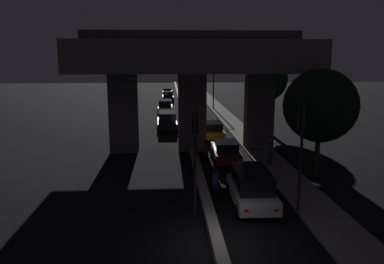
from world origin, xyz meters
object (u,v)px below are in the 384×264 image
car_black_fourth_oncoming (167,92)px  car_white_lead (251,187)px  traffic_light_right_of_median (301,140)px  pedestrian_on_sidewalk (270,152)px  car_dark_blue_third_oncoming (168,97)px  car_taxi_yellow_third (212,130)px  car_black_lead_oncoming (167,120)px  street_lamp (211,78)px  motorcycle_blue_filtering_near (216,184)px  traffic_light_left_of_median (195,143)px  car_dark_red_second (226,151)px  motorcycle_red_filtering_mid (206,151)px  motorcycle_black_filtering_far (197,131)px  car_taxi_yellow_second_oncoming (165,106)px

car_black_fourth_oncoming → car_white_lead: bearing=5.3°
traffic_light_right_of_median → pedestrian_on_sidewalk: (0.76, 7.68, -2.50)m
car_white_lead → car_dark_blue_third_oncoming: (-4.15, 44.75, -0.02)m
car_white_lead → car_dark_blue_third_oncoming: bearing=6.5°
car_taxi_yellow_third → car_black_lead_oncoming: car_black_lead_oncoming is taller
traffic_light_right_of_median → pedestrian_on_sidewalk: bearing=84.4°
car_white_lead → car_black_fourth_oncoming: size_ratio=1.02×
street_lamp → motorcycle_blue_filtering_near: street_lamp is taller
car_white_lead → motorcycle_blue_filtering_near: 2.14m
car_black_fourth_oncoming → motorcycle_blue_filtering_near: bearing=3.7°
traffic_light_right_of_median → car_black_lead_oncoming: traffic_light_right_of_median is taller
traffic_light_right_of_median → car_white_lead: (-1.99, 0.97, -2.54)m
car_white_lead → car_black_fourth_oncoming: 55.27m
car_white_lead → car_taxi_yellow_third: (-0.20, 15.36, -0.12)m
traffic_light_left_of_median → car_white_lead: 3.86m
car_white_lead → car_dark_red_second: car_white_lead is taller
motorcycle_red_filtering_mid → motorcycle_black_filtering_far: bearing=-0.6°
street_lamp → pedestrian_on_sidewalk: 29.44m
car_dark_red_second → car_dark_blue_third_oncoming: bearing=8.3°
car_taxi_yellow_second_oncoming → car_dark_blue_third_oncoming: car_taxi_yellow_second_oncoming is taller
street_lamp → car_taxi_yellow_third: street_lamp is taller
traffic_light_right_of_median → car_taxi_yellow_third: (-2.19, 16.33, -2.66)m
motorcycle_red_filtering_mid → motorcycle_black_filtering_far: size_ratio=1.06×
car_taxi_yellow_third → car_taxi_yellow_second_oncoming: (-4.26, 16.32, 0.11)m
car_black_fourth_oncoming → car_dark_blue_third_oncoming: bearing=1.4°
traffic_light_right_of_median → car_taxi_yellow_third: size_ratio=1.26×
car_white_lead → car_dark_red_second: size_ratio=1.00×
car_taxi_yellow_second_oncoming → street_lamp: bearing=125.6°
car_taxi_yellow_second_oncoming → motorcycle_blue_filtering_near: (2.89, -30.26, -0.31)m
car_black_lead_oncoming → motorcycle_red_filtering_mid: 12.10m
street_lamp → car_taxi_yellow_third: size_ratio=1.83×
car_white_lead → car_taxi_yellow_third: bearing=2.0°
car_black_lead_oncoming → car_dark_red_second: bearing=16.0°
car_taxi_yellow_third → car_black_lead_oncoming: bearing=36.6°
car_white_lead → traffic_light_left_of_median: bearing=110.1°
car_taxi_yellow_second_oncoming → car_black_fourth_oncoming: size_ratio=0.95×
motorcycle_black_filtering_far → car_dark_red_second: bearing=-173.9°
traffic_light_right_of_median → car_taxi_yellow_second_oncoming: (-6.44, 32.66, -2.54)m
car_taxi_yellow_third → car_dark_red_second: bearing=178.5°
traffic_light_left_of_median → car_dark_blue_third_oncoming: size_ratio=1.11×
traffic_light_left_of_median → car_black_fourth_oncoming: (-1.42, 56.07, -2.63)m
traffic_light_right_of_median → pedestrian_on_sidewalk: traffic_light_right_of_median is taller
traffic_light_left_of_median → car_black_fourth_oncoming: size_ratio=1.13×
car_black_lead_oncoming → motorcycle_red_filtering_mid: size_ratio=2.41×
street_lamp → car_black_lead_oncoming: bearing=-111.5°
car_taxi_yellow_second_oncoming → motorcycle_black_filtering_far: size_ratio=2.18×
street_lamp → car_white_lead: street_lamp is taller
traffic_light_left_of_median → car_black_lead_oncoming: traffic_light_left_of_median is taller
car_dark_red_second → motorcycle_black_filtering_far: bearing=11.6°
car_dark_blue_third_oncoming → car_black_lead_oncoming: bearing=-2.0°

